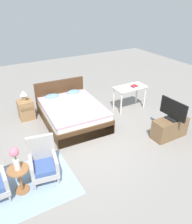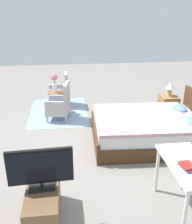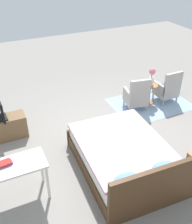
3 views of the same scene
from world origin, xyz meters
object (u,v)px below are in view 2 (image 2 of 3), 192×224
at_px(side_table, 55,100).
at_px(flower_vase, 54,81).
at_px(nightstand, 168,107).
at_px(armchair_by_window_left, 60,92).
at_px(table_lamp, 170,87).
at_px(armchair_by_window_right, 60,105).
at_px(bed, 150,129).
at_px(tv_flatscreen, 40,169).
at_px(book_stack, 187,166).
at_px(tv_stand, 44,205).
at_px(vanity_desk, 187,171).

xyz_separation_m(side_table, flower_vase, (0.00, 0.00, 0.50)).
bearing_deg(nightstand, flower_vase, -105.77).
height_order(armchair_by_window_left, table_lamp, armchair_by_window_left).
relative_size(armchair_by_window_right, nightstand, 1.54).
height_order(bed, table_lamp, bed).
distance_m(armchair_by_window_right, tv_flatscreen, 3.38).
distance_m(armchair_by_window_left, book_stack, 4.78).
bearing_deg(bed, armchair_by_window_left, -142.92).
bearing_deg(flower_vase, nightstand, 74.23).
relative_size(armchair_by_window_right, table_lamp, 2.79).
xyz_separation_m(table_lamp, tv_flatscreen, (3.07, -2.83, -0.00)).
xyz_separation_m(table_lamp, book_stack, (3.22, -1.06, -0.01)).
xyz_separation_m(armchair_by_window_left, flower_vase, (0.49, -0.13, 0.46)).
height_order(armchair_by_window_right, flower_vase, flower_vase).
bearing_deg(tv_flatscreen, tv_stand, -176.98).
distance_m(side_table, table_lamp, 2.91).
bearing_deg(table_lamp, nightstand, -90.00).
relative_size(bed, table_lamp, 6.89).
xyz_separation_m(armchair_by_window_right, tv_flatscreen, (3.35, -0.19, 0.43)).
bearing_deg(armchair_by_window_left, bed, 37.08).
relative_size(table_lamp, book_stack, 1.37).
bearing_deg(tv_flatscreen, nightstand, 137.31).
height_order(armchair_by_window_left, armchair_by_window_right, same).
relative_size(armchair_by_window_left, nightstand, 1.54).
bearing_deg(side_table, table_lamp, 74.23).
bearing_deg(tv_flatscreen, side_table, 179.03).
xyz_separation_m(bed, vanity_desk, (1.98, -0.17, 0.36)).
relative_size(armchair_by_window_left, book_stack, 3.83).
distance_m(flower_vase, table_lamp, 2.87).
relative_size(flower_vase, table_lamp, 1.45).
relative_size(side_table, book_stack, 2.31).
xyz_separation_m(armchair_by_window_left, tv_flatscreen, (4.34, -0.19, 0.43)).
relative_size(bed, flower_vase, 4.77).
bearing_deg(table_lamp, side_table, -105.77).
distance_m(nightstand, tv_stand, 4.17).
relative_size(flower_vase, vanity_desk, 0.46).
distance_m(nightstand, vanity_desk, 3.29).
bearing_deg(bed, tv_flatscreen, -46.12).
xyz_separation_m(tv_stand, tv_flatscreen, (0.00, 0.00, 0.54)).
relative_size(tv_flatscreen, vanity_desk, 0.76).
bearing_deg(book_stack, armchair_by_window_left, -160.65).
distance_m(armchair_by_window_right, side_table, 0.52).
bearing_deg(tv_stand, side_table, 179.03).
xyz_separation_m(armchair_by_window_left, side_table, (0.49, -0.13, -0.03)).
relative_size(armchair_by_window_right, side_table, 1.66).
relative_size(armchair_by_window_left, tv_flatscreen, 1.17).
distance_m(armchair_by_window_left, tv_flatscreen, 4.37).
height_order(armchair_by_window_left, side_table, armchair_by_window_left).
height_order(side_table, vanity_desk, vanity_desk).
bearing_deg(vanity_desk, side_table, -155.53).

